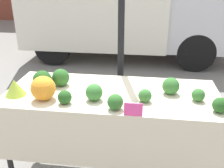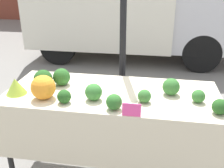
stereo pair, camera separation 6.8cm
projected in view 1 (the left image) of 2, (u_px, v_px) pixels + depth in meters
tent_pole at (121, 34)px, 2.77m from camera, size 0.07×0.07×2.57m
market_table at (111, 107)px, 2.34m from camera, size 1.91×0.80×0.90m
orange_cauliflower at (43, 88)px, 2.18m from camera, size 0.21×0.21×0.21m
romanesco_head at (15, 87)px, 2.27m from camera, size 0.18×0.18×0.14m
broccoli_head_0 at (42, 80)px, 2.39m from camera, size 0.17×0.17×0.17m
broccoli_head_1 at (115, 102)px, 2.04m from camera, size 0.13×0.13×0.13m
broccoli_head_2 at (94, 92)px, 2.18m from camera, size 0.14×0.14×0.14m
broccoli_head_3 at (61, 77)px, 2.45m from camera, size 0.16×0.16×0.16m
broccoli_head_4 at (65, 97)px, 2.13m from camera, size 0.11×0.11×0.11m
broccoli_head_5 at (220, 105)px, 2.00m from camera, size 0.12×0.12×0.12m
broccoli_head_6 at (145, 96)px, 2.16m from camera, size 0.11×0.11×0.11m
broccoli_head_7 at (171, 86)px, 2.29m from camera, size 0.15×0.15×0.15m
broccoli_head_8 at (198, 95)px, 2.17m from camera, size 0.11×0.11×0.11m
price_sign at (133, 110)px, 1.95m from camera, size 0.14×0.01×0.11m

